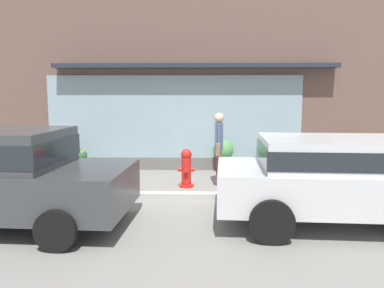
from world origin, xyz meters
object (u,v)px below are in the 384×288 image
potted_plant_low_front (223,154)px  fire_hydrant (186,168)px  potted_plant_window_left (263,160)px  potted_plant_doorstep (80,159)px  parked_car_silver (340,175)px  potted_plant_window_center (41,156)px  parked_car_dark_gray (1,172)px  pedestrian_with_handbag (219,143)px  potted_plant_by_entrance (358,152)px

potted_plant_low_front → fire_hydrant: bearing=-117.6°
potted_plant_window_left → potted_plant_doorstep: (-5.25, -0.21, 0.04)m
fire_hydrant → parked_car_silver: (2.68, -2.60, 0.39)m
potted_plant_window_center → potted_plant_doorstep: (1.03, 0.26, -0.13)m
potted_plant_window_center → fire_hydrant: bearing=-19.6°
parked_car_silver → potted_plant_doorstep: (-5.79, 4.32, -0.50)m
potted_plant_doorstep → parked_car_dark_gray: bearing=-88.3°
parked_car_silver → pedestrian_with_handbag: bearing=127.7°
parked_car_dark_gray → potted_plant_by_entrance: size_ratio=3.44×
potted_plant_window_center → potted_plant_low_front: 5.13m
parked_car_silver → potted_plant_window_left: size_ratio=7.24×
parked_car_silver → potted_plant_window_center: size_ratio=4.31×
potted_plant_low_front → parked_car_dark_gray: bearing=-130.2°
parked_car_silver → potted_plant_low_front: size_ratio=4.76×
pedestrian_with_handbag → potted_plant_window_left: pedestrian_with_handbag is taller
parked_car_dark_gray → potted_plant_window_center: parked_car_dark_gray is taller
potted_plant_window_left → potted_plant_doorstep: size_ratio=0.88×
potted_plant_by_entrance → parked_car_silver: bearing=-115.3°
parked_car_dark_gray → potted_plant_window_center: bearing=108.1°
pedestrian_with_handbag → parked_car_silver: 3.38m
fire_hydrant → potted_plant_window_left: 2.89m
parked_car_silver → potted_plant_window_center: 7.95m
pedestrian_with_handbag → potted_plant_doorstep: bearing=-109.6°
parked_car_dark_gray → parked_car_silver: (5.65, 0.20, -0.05)m
fire_hydrant → potted_plant_window_center: bearing=160.4°
potted_plant_window_left → potted_plant_low_front: 1.18m
fire_hydrant → potted_plant_by_entrance: (4.81, 1.90, 0.12)m
parked_car_silver → potted_plant_low_front: bearing=114.1°
potted_plant_window_center → potted_plant_low_front: bearing=4.6°
potted_plant_by_entrance → potted_plant_low_front: (-3.82, -0.02, -0.07)m
potted_plant_window_center → potted_plant_by_entrance: (8.94, 0.43, 0.10)m
potted_plant_window_center → parked_car_dark_gray: bearing=-74.7°
potted_plant_window_center → potted_plant_low_front: potted_plant_window_center is taller
fire_hydrant → potted_plant_low_front: size_ratio=1.00×
pedestrian_with_handbag → potted_plant_window_center: 5.10m
parked_car_dark_gray → potted_plant_doorstep: 4.56m
parked_car_silver → potted_plant_window_left: parked_car_silver is taller
fire_hydrant → potted_plant_doorstep: size_ratio=1.35×
parked_car_silver → potted_plant_window_left: 4.59m
fire_hydrant → potted_plant_window_center: size_ratio=0.91×
fire_hydrant → potted_plant_window_center: (-4.13, 1.47, 0.02)m
parked_car_silver → potted_plant_low_front: parked_car_silver is taller
parked_car_silver → potted_plant_window_left: bearing=100.1°
pedestrian_with_handbag → potted_plant_low_front: 1.78m
potted_plant_low_front → potted_plant_window_center: bearing=-175.4°
pedestrian_with_handbag → potted_plant_by_entrance: size_ratio=1.45×
fire_hydrant → pedestrian_with_handbag: size_ratio=0.52×
parked_car_dark_gray → potted_plant_by_entrance: (7.77, 4.69, -0.32)m
parked_car_dark_gray → potted_plant_doorstep: (-0.14, 4.52, -0.55)m
fire_hydrant → potted_plant_window_center: potted_plant_window_center is taller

